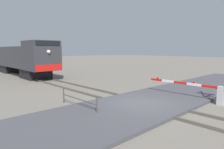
{
  "coord_description": "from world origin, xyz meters",
  "views": [
    {
      "loc": [
        -8.82,
        -6.9,
        3.18
      ],
      "look_at": [
        1.05,
        3.61,
        1.37
      ],
      "focal_mm": 31.89,
      "sensor_mm": 36.0,
      "label": 1
    }
  ],
  "objects": [
    {
      "name": "road_surface",
      "position": [
        0.0,
        0.0,
        0.08
      ],
      "size": [
        36.0,
        4.92,
        0.16
      ],
      "primitive_type": "cube",
      "color": "#47474C",
      "rests_on": "ground_plane"
    },
    {
      "name": "guard_railing",
      "position": [
        -2.97,
        1.98,
        0.63
      ],
      "size": [
        0.08,
        3.25,
        0.95
      ],
      "color": "#4C4742",
      "rests_on": "ground_plane"
    },
    {
      "name": "ground_plane",
      "position": [
        0.0,
        0.0,
        0.0
      ],
      "size": [
        160.0,
        160.0,
        0.0
      ],
      "primitive_type": "plane",
      "color": "slate"
    },
    {
      "name": "locomotive",
      "position": [
        0.0,
        18.74,
        2.12
      ],
      "size": [
        2.91,
        15.06,
        4.08
      ],
      "color": "black",
      "rests_on": "ground_plane"
    },
    {
      "name": "rail_track_left",
      "position": [
        -0.72,
        0.0,
        0.07
      ],
      "size": [
        0.08,
        80.0,
        0.15
      ],
      "primitive_type": "cube",
      "color": "#59544C",
      "rests_on": "ground_plane"
    },
    {
      "name": "crossing_gate",
      "position": [
        3.41,
        -2.39,
        0.74
      ],
      "size": [
        0.36,
        5.39,
        1.2
      ],
      "color": "silver",
      "rests_on": "ground_plane"
    },
    {
      "name": "rail_track_right",
      "position": [
        0.72,
        0.0,
        0.07
      ],
      "size": [
        0.08,
        80.0,
        0.15
      ],
      "primitive_type": "cube",
      "color": "#59544C",
      "rests_on": "ground_plane"
    }
  ]
}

